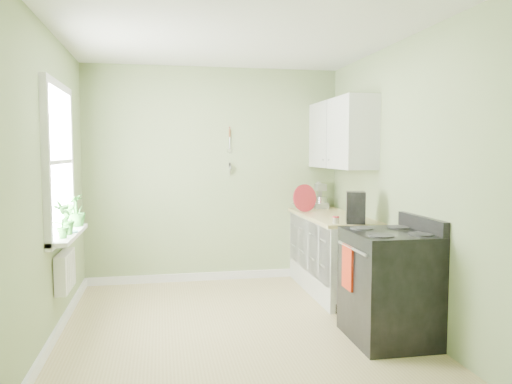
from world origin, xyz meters
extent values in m
cube|color=tan|center=(0.00, 0.00, -0.01)|extent=(3.20, 3.60, 0.02)
cube|color=white|center=(0.00, 0.00, 2.71)|extent=(3.20, 3.60, 0.02)
cube|color=#93A470|center=(0.00, 1.81, 1.35)|extent=(3.20, 0.02, 2.70)
cube|color=#93A470|center=(-1.61, 0.00, 1.35)|extent=(0.02, 3.60, 2.70)
cube|color=#93A470|center=(1.61, 0.00, 1.35)|extent=(0.02, 3.60, 2.70)
cube|color=white|center=(1.30, 1.00, 0.43)|extent=(0.60, 1.60, 0.87)
cube|color=#D4C281|center=(1.29, 1.00, 0.89)|extent=(0.64, 1.60, 0.04)
cube|color=white|center=(1.43, 1.10, 1.85)|extent=(0.35, 1.40, 0.80)
cube|color=white|center=(-1.59, 0.30, 1.55)|extent=(0.02, 1.00, 1.30)
cube|color=white|center=(-1.57, 0.30, 2.24)|extent=(0.06, 1.14, 0.07)
cube|color=white|center=(-1.57, 0.30, 0.86)|extent=(0.06, 1.14, 0.07)
cube|color=white|center=(-1.57, 0.30, 1.55)|extent=(0.04, 1.00, 0.04)
cube|color=white|center=(-1.51, 0.30, 0.88)|extent=(0.18, 1.14, 0.04)
cube|color=white|center=(-1.54, 0.25, 0.55)|extent=(0.12, 0.50, 0.35)
cylinder|color=#D4C281|center=(0.20, 1.78, 1.88)|extent=(0.02, 0.02, 0.10)
cylinder|color=silver|center=(0.20, 1.78, 1.76)|extent=(0.01, 0.01, 0.16)
cylinder|color=silver|center=(0.20, 1.78, 1.42)|extent=(0.01, 0.14, 0.14)
cube|color=black|center=(1.27, -0.54, 0.46)|extent=(0.67, 0.79, 0.92)
cube|color=black|center=(1.27, -0.54, 0.94)|extent=(0.67, 0.79, 0.03)
cube|color=black|center=(1.57, -0.54, 1.01)|extent=(0.07, 0.78, 0.14)
cylinder|color=#B2B2B7|center=(0.93, -0.54, 0.82)|extent=(0.03, 0.64, 0.02)
cube|color=#AE2A13|center=(0.93, -0.44, 0.64)|extent=(0.02, 0.23, 0.39)
cube|color=#B2B2B7|center=(1.38, 1.72, 0.95)|extent=(0.20, 0.28, 0.07)
cube|color=#B2B2B7|center=(1.38, 1.84, 1.07)|extent=(0.11, 0.08, 0.19)
cube|color=#B2B2B7|center=(1.38, 1.74, 1.18)|extent=(0.15, 0.28, 0.09)
sphere|color=#B2B2B7|center=(1.38, 1.84, 1.21)|extent=(0.11, 0.11, 0.11)
cylinder|color=silver|center=(1.38, 1.67, 1.00)|extent=(0.15, 0.15, 0.12)
cylinder|color=silver|center=(1.12, 1.72, 0.98)|extent=(0.10, 0.10, 0.13)
cone|color=silver|center=(1.12, 1.72, 1.06)|extent=(0.10, 0.10, 0.04)
cylinder|color=silver|center=(1.05, 1.72, 1.00)|extent=(0.09, 0.03, 0.07)
cube|color=black|center=(1.30, 0.30, 1.07)|extent=(0.24, 0.25, 0.33)
cylinder|color=black|center=(1.27, 0.30, 0.98)|extent=(0.10, 0.10, 0.11)
cylinder|color=#A81F2B|center=(1.06, 1.34, 1.08)|extent=(0.34, 0.17, 0.34)
cylinder|color=#A9A28B|center=(1.09, 0.30, 0.94)|extent=(0.07, 0.07, 0.07)
cylinder|color=#A81F2B|center=(1.09, 0.30, 0.98)|extent=(0.07, 0.07, 0.01)
imported|color=#276A22|center=(-1.50, -0.03, 1.06)|extent=(0.19, 0.21, 0.33)
imported|color=#276A22|center=(-1.50, 0.18, 1.04)|extent=(0.18, 0.19, 0.28)
imported|color=#276A22|center=(-1.50, 0.70, 1.06)|extent=(0.22, 0.22, 0.32)
camera|label=1|loc=(-0.66, -4.50, 1.64)|focal=35.00mm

